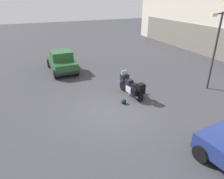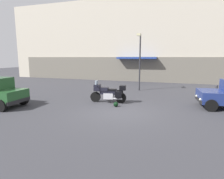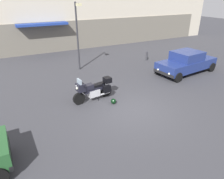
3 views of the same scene
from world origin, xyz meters
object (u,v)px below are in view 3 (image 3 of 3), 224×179
object	(u,v)px
motorcycle	(94,89)
helmet	(113,101)
streetlamp_curbside	(78,30)
bollard_curbside	(147,55)
car_sedan_far	(186,62)

from	to	relation	value
motorcycle	helmet	size ratio (longest dim) A/B	8.07
streetlamp_curbside	bollard_curbside	distance (m)	6.28
bollard_curbside	streetlamp_curbside	bearing A→B (deg)	177.09
helmet	bollard_curbside	world-z (taller)	bollard_curbside
helmet	streetlamp_curbside	distance (m)	6.35
car_sedan_far	streetlamp_curbside	xyz separation A→B (m)	(-6.41, 4.06, 2.06)
bollard_curbside	motorcycle	bearing A→B (deg)	-145.76
motorcycle	streetlamp_curbside	world-z (taller)	streetlamp_curbside
motorcycle	helmet	xyz separation A→B (m)	(0.73, -0.85, -0.48)
car_sedan_far	streetlamp_curbside	bearing A→B (deg)	-38.59
car_sedan_far	bollard_curbside	size ratio (longest dim) A/B	5.89
motorcycle	streetlamp_curbside	xyz separation A→B (m)	(0.97, 4.89, 2.23)
car_sedan_far	bollard_curbside	xyz separation A→B (m)	(-0.63, 3.76, -0.36)
helmet	streetlamp_curbside	bearing A→B (deg)	87.60
bollard_curbside	car_sedan_far	bearing A→B (deg)	-80.56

